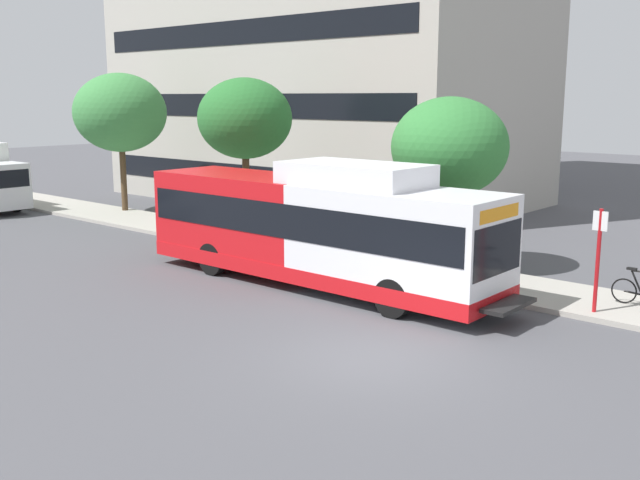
{
  "coord_description": "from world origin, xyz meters",
  "views": [
    {
      "loc": [
        -11.74,
        -8.73,
        5.41
      ],
      "look_at": [
        2.91,
        3.93,
        1.6
      ],
      "focal_mm": 40.95,
      "sensor_mm": 36.0,
      "label": 1
    }
  ],
  "objects_px": {
    "transit_bus": "(316,228)",
    "street_tree_mid_block": "(245,119)",
    "street_tree_near_stop": "(450,147)",
    "street_tree_far_block": "(120,113)",
    "bus_stop_sign_pole": "(598,253)"
  },
  "relations": [
    {
      "from": "street_tree_far_block",
      "to": "street_tree_mid_block",
      "type": "bearing_deg",
      "value": -92.62
    },
    {
      "from": "bus_stop_sign_pole",
      "to": "street_tree_far_block",
      "type": "distance_m",
      "value": 23.32
    },
    {
      "from": "transit_bus",
      "to": "street_tree_far_block",
      "type": "xyz_separation_m",
      "value": [
        4.22,
        15.72,
        2.98
      ]
    },
    {
      "from": "street_tree_near_stop",
      "to": "transit_bus",
      "type": "bearing_deg",
      "value": 154.37
    },
    {
      "from": "transit_bus",
      "to": "street_tree_mid_block",
      "type": "height_order",
      "value": "street_tree_mid_block"
    },
    {
      "from": "street_tree_near_stop",
      "to": "street_tree_mid_block",
      "type": "height_order",
      "value": "street_tree_mid_block"
    },
    {
      "from": "transit_bus",
      "to": "street_tree_mid_block",
      "type": "distance_m",
      "value": 8.44
    },
    {
      "from": "street_tree_mid_block",
      "to": "street_tree_near_stop",
      "type": "bearing_deg",
      "value": -88.86
    },
    {
      "from": "street_tree_near_stop",
      "to": "street_tree_far_block",
      "type": "relative_size",
      "value": 0.83
    },
    {
      "from": "transit_bus",
      "to": "street_tree_near_stop",
      "type": "bearing_deg",
      "value": -25.63
    },
    {
      "from": "transit_bus",
      "to": "bus_stop_sign_pole",
      "type": "height_order",
      "value": "transit_bus"
    },
    {
      "from": "street_tree_near_stop",
      "to": "street_tree_mid_block",
      "type": "xyz_separation_m",
      "value": [
        -0.18,
        8.87,
        0.69
      ]
    },
    {
      "from": "transit_bus",
      "to": "street_tree_near_stop",
      "type": "height_order",
      "value": "street_tree_near_stop"
    },
    {
      "from": "bus_stop_sign_pole",
      "to": "street_tree_mid_block",
      "type": "height_order",
      "value": "street_tree_mid_block"
    },
    {
      "from": "transit_bus",
      "to": "street_tree_mid_block",
      "type": "xyz_separation_m",
      "value": [
        3.82,
        6.95,
        2.88
      ]
    }
  ]
}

